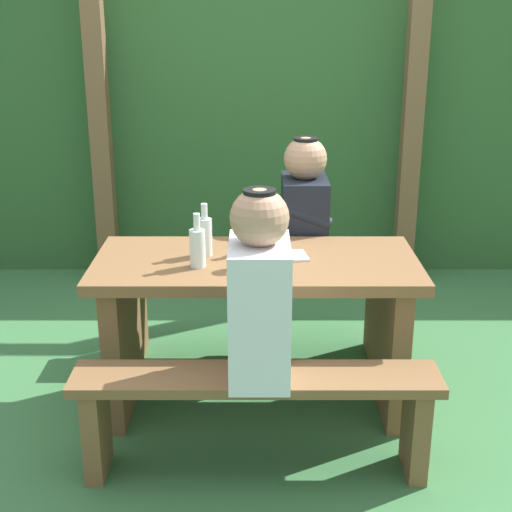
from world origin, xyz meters
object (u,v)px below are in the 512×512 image
person_black_coat (304,215)px  bottle_left (263,231)px  picnic_table (256,307)px  bench_far (256,299)px  cell_phone (299,256)px  bottle_center (205,235)px  bench_near (256,402)px  bottle_right (197,246)px  person_white_shirt (259,293)px  drinking_glass (242,258)px

person_black_coat → bottle_left: 0.46m
picnic_table → bench_far: 0.54m
bottle_left → cell_phone: (0.15, -0.07, -0.09)m
bench_far → person_black_coat: size_ratio=1.95×
person_black_coat → bottle_left: person_black_coat is taller
bench_far → bottle_center: size_ratio=5.99×
bench_near → bottle_right: bottle_right is taller
picnic_table → person_white_shirt: 0.58m
picnic_table → drinking_glass: 0.31m
person_white_shirt → drinking_glass: size_ratio=7.39×
picnic_table → bottle_center: 0.39m
bottle_left → bottle_center: 0.26m
drinking_glass → bottle_left: (0.09, 0.23, 0.05)m
picnic_table → bottle_center: size_ratio=5.99×
picnic_table → bench_near: 0.54m
drinking_glass → bench_far: bearing=84.7°
cell_phone → person_black_coat: bearing=74.4°
person_black_coat → picnic_table: bearing=-115.2°
picnic_table → bottle_left: 0.34m
bottle_left → picnic_table: bearing=-108.1°
person_white_shirt → drinking_glass: person_white_shirt is taller
drinking_glass → person_white_shirt: bearing=-79.3°
bench_far → drinking_glass: drinking_glass is taller
picnic_table → bench_near: (0.00, -0.51, -0.18)m
bottle_right → bottle_center: bearing=81.6°
bench_far → bottle_center: bottle_center is taller
person_white_shirt → person_black_coat: 1.04m
bench_near → bottle_right: bearing=120.3°
picnic_table → person_black_coat: bearing=64.8°
bottle_center → cell_phone: (0.41, -0.02, -0.09)m
bottle_center → person_black_coat: bearing=44.8°
picnic_table → cell_phone: cell_phone is taller
person_black_coat → drinking_glass: person_black_coat is taller
bottle_left → person_black_coat: bearing=63.2°
bench_near → bottle_center: (-0.22, 0.56, 0.49)m
drinking_glass → bottle_left: 0.25m
picnic_table → person_black_coat: size_ratio=1.95×
person_black_coat → bottle_center: 0.65m
person_black_coat → person_white_shirt: bearing=-102.6°
bench_near → person_white_shirt: (0.01, 0.00, 0.45)m
picnic_table → bench_far: size_ratio=1.00×
person_white_shirt → bottle_left: size_ratio=3.01×
bottle_left → bench_far: bearing=94.5°
bottle_right → bench_near: bearing=-59.7°
bottle_left → bench_near: bearing=-93.0°
person_white_shirt → bottle_left: 0.61m
drinking_glass → picnic_table: bearing=65.0°
bench_near → bench_far: bearing=90.0°
drinking_glass → bottle_right: 0.19m
bottle_left → cell_phone: size_ratio=1.71×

